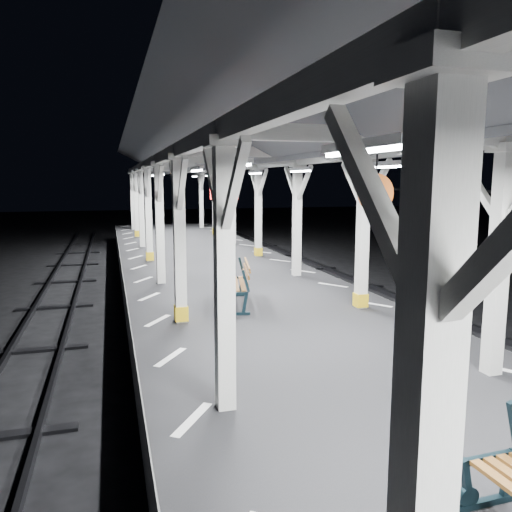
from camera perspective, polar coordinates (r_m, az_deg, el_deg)
name	(u,v)px	position (r m, az deg, el deg)	size (l,w,h in m)	color
ground	(311,398)	(9.24, 6.31, -15.80)	(120.00, 120.00, 0.00)	black
platform	(312,371)	(9.05, 6.36, -12.91)	(6.00, 50.00, 1.00)	black
hazard_stripes_left	(171,357)	(8.29, -9.73, -11.32)	(1.00, 48.00, 0.01)	silver
hazard_stripes_right	(433,331)	(10.04, 19.56, -8.13)	(1.00, 48.00, 0.01)	silver
track_left	(0,433)	(8.77, -27.19, -17.57)	(2.20, 60.00, 0.16)	#2D2D33
canopy	(316,134)	(8.44, 6.87, 13.63)	(5.40, 49.00, 4.65)	silver
bench_mid	(238,282)	(11.33, -2.12, -3.04)	(1.03, 1.92, 0.99)	black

